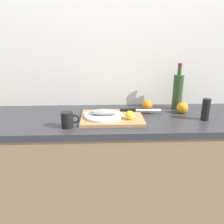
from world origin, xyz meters
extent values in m
plane|color=slate|center=(0.00, 0.00, 0.00)|extent=(12.00, 12.00, 0.00)
cube|color=white|center=(0.00, 0.33, 1.25)|extent=(3.20, 0.05, 2.50)
cube|color=#9E7A56|center=(0.00, 0.00, 0.43)|extent=(2.00, 0.58, 0.86)
cube|color=#333338|center=(0.00, 0.00, 0.88)|extent=(2.00, 0.60, 0.04)
cube|color=tan|center=(0.05, -0.05, 0.91)|extent=(0.41, 0.32, 0.02)
cylinder|color=white|center=(-0.01, -0.05, 0.93)|extent=(0.25, 0.25, 0.01)
ellipsoid|color=#999E99|center=(-0.01, -0.05, 0.95)|extent=(0.19, 0.08, 0.04)
cube|color=silver|center=(0.31, 0.05, 0.93)|extent=(0.18, 0.04, 0.00)
cube|color=black|center=(0.17, 0.06, 0.93)|extent=(0.11, 0.03, 0.02)
sphere|color=yellow|center=(0.16, -0.11, 0.95)|extent=(0.06, 0.06, 0.06)
cylinder|color=#2D4723|center=(0.55, 0.17, 1.03)|extent=(0.07, 0.07, 0.26)
cylinder|color=#2D4723|center=(0.55, 0.17, 1.19)|extent=(0.03, 0.03, 0.07)
cylinder|color=maroon|center=(0.55, 0.17, 1.24)|extent=(0.03, 0.03, 0.02)
cylinder|color=black|center=(-0.23, -0.18, 0.95)|extent=(0.07, 0.07, 0.10)
torus|color=black|center=(-0.18, -0.18, 0.95)|extent=(0.06, 0.01, 0.06)
sphere|color=orange|center=(0.56, 0.06, 0.94)|extent=(0.08, 0.08, 0.08)
sphere|color=orange|center=(0.32, 0.15, 0.94)|extent=(0.08, 0.08, 0.08)
cylinder|color=black|center=(0.66, -0.09, 0.97)|extent=(0.05, 0.05, 0.14)
camera|label=1|loc=(-0.01, -1.47, 1.41)|focal=36.37mm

